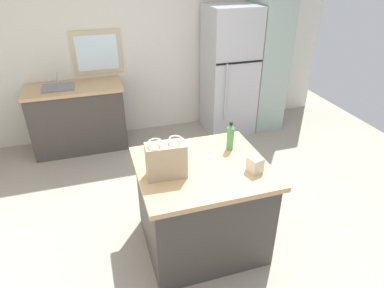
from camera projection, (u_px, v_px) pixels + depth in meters
The scene contains 9 objects.
ground at pixel (203, 232), 3.43m from camera, with size 6.85×6.85×0.00m, color #9E9384.
back_wall at pixel (146, 40), 4.86m from camera, with size 5.71×0.13×2.76m.
kitchen_island at pixel (202, 206), 3.10m from camera, with size 1.11×1.00×0.88m.
refrigerator at pixel (229, 71), 5.04m from camera, with size 0.70×0.71×1.86m.
tall_cabinet at pixel (266, 63), 5.16m from camera, with size 0.47×0.63×2.01m.
sink_counter at pixel (78, 117), 4.72m from camera, with size 1.27×0.61×1.10m.
shopping_bag at pixel (166, 160), 2.68m from camera, with size 0.33×0.17×0.34m.
small_box at pixel (255, 165), 2.78m from camera, with size 0.10×0.11×0.13m, color beige.
bottle at pixel (230, 137), 3.07m from camera, with size 0.07×0.07×0.27m.
Camera 1 is at (-0.87, -2.40, 2.46)m, focal length 31.66 mm.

